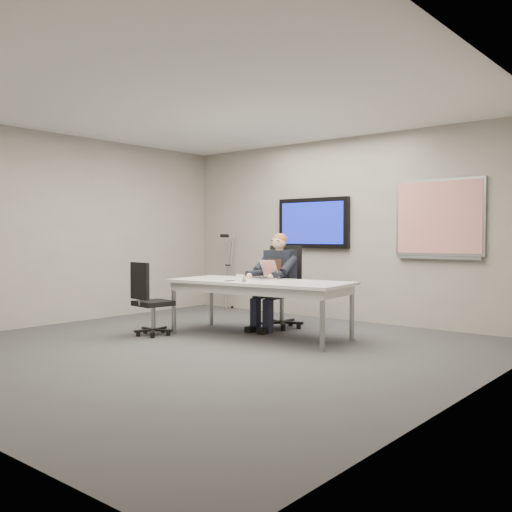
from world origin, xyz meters
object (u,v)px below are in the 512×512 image
Objects in this scene: conference_table at (260,287)px; office_chair_far at (283,302)px; office_chair_near at (151,313)px; laptop at (265,274)px; seated_person at (273,291)px.

conference_table is 0.85m from office_chair_far.
office_chair_near is 1.58m from laptop.
seated_person reaches higher than office_chair_near.
conference_table is 5.78× the size of laptop.
office_chair_far reaches higher than conference_table.
office_chair_near is 2.26× the size of laptop.
seated_person reaches higher than conference_table.
office_chair_far reaches higher than office_chair_near.
office_chair_far is at bearing -112.66° from office_chair_near.
office_chair_far is 0.87× the size of seated_person.
office_chair_far is at bearing 117.91° from laptop.
office_chair_far is (-0.21, 0.77, -0.28)m from conference_table.
seated_person is (0.94, 1.36, 0.24)m from office_chair_near.
office_chair_near is 1.68m from seated_person.
laptop is at bearing -102.83° from office_chair_far.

